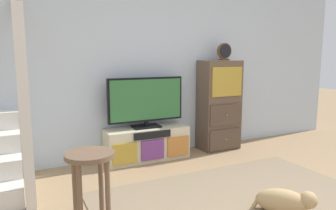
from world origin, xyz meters
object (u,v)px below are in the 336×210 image
desk_clock (224,52)px  bar_stool_near (91,178)px  dog (285,201)px  television (146,101)px  media_console (147,144)px  side_cabinet (219,105)px

desk_clock → bar_stool_near: (-2.28, -1.61, -0.90)m
bar_stool_near → desk_clock: bearing=35.3°
bar_stool_near → dog: (1.60, -0.25, -0.41)m
television → desk_clock: 1.36m
media_console → dog: size_ratio=2.43×
bar_stool_near → dog: bearing=-8.9°
dog → media_console: bearing=105.7°
side_cabinet → dog: side_cabinet is taller
desk_clock → television: bearing=178.6°
bar_stool_near → dog: size_ratio=1.55×
media_console → dog: bearing=-74.3°
media_console → bar_stool_near: bearing=-123.7°
media_console → bar_stool_near: (-1.08, -1.62, 0.31)m
media_console → side_cabinet: side_cabinet is taller
side_cabinet → dog: 2.05m
desk_clock → bar_stool_near: 2.93m
television → desk_clock: bearing=-1.4°
media_console → television: size_ratio=1.08×
side_cabinet → television: bearing=179.3°
media_console → dog: (0.52, -1.87, -0.10)m
media_console → desk_clock: desk_clock is taller
side_cabinet → media_console: bearing=-179.5°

